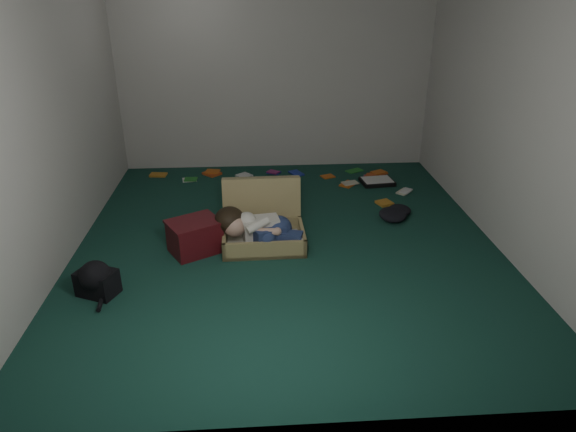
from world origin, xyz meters
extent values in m
plane|color=#153C30|center=(0.00, 0.00, 0.00)|extent=(4.50, 4.50, 0.00)
plane|color=silver|center=(0.00, 2.25, 1.30)|extent=(4.50, 0.00, 4.50)
plane|color=silver|center=(0.00, -2.25, 1.30)|extent=(4.50, 0.00, 4.50)
plane|color=silver|center=(-2.00, 0.00, 1.30)|extent=(0.00, 4.50, 4.50)
plane|color=silver|center=(2.00, 0.00, 1.30)|extent=(0.00, 4.50, 4.50)
cube|color=tan|center=(-0.23, -0.06, 0.09)|extent=(0.78, 0.57, 0.18)
cube|color=silver|center=(-0.23, -0.06, 0.04)|extent=(0.71, 0.50, 0.02)
cube|color=tan|center=(-0.23, 0.29, 0.28)|extent=(0.78, 0.25, 0.57)
cube|color=silver|center=(-0.25, -0.09, 0.19)|extent=(0.36, 0.24, 0.24)
sphere|color=tan|center=(-0.50, -0.12, 0.25)|extent=(0.21, 0.21, 0.21)
ellipsoid|color=black|center=(-0.54, -0.06, 0.29)|extent=(0.28, 0.29, 0.24)
ellipsoid|color=navy|center=(-0.08, -0.07, 0.19)|extent=(0.25, 0.29, 0.24)
cube|color=navy|center=(-0.17, -0.19, 0.17)|extent=(0.32, 0.24, 0.15)
cube|color=navy|center=(0.00, -0.20, 0.15)|extent=(0.29, 0.20, 0.12)
sphere|color=white|center=(0.10, -0.17, 0.12)|extent=(0.12, 0.12, 0.12)
sphere|color=white|center=(0.10, -0.24, 0.11)|extent=(0.11, 0.11, 0.11)
cylinder|color=tan|center=(-0.19, -0.23, 0.24)|extent=(0.20, 0.07, 0.07)
cube|color=#4A0F13|center=(-0.87, -0.13, 0.15)|extent=(0.55, 0.51, 0.29)
cube|color=#4A0F13|center=(-0.87, -0.13, 0.30)|extent=(0.57, 0.54, 0.02)
cube|color=black|center=(1.23, 1.49, 0.02)|extent=(0.42, 0.34, 0.05)
cube|color=white|center=(1.23, 1.49, 0.05)|extent=(0.38, 0.29, 0.01)
cube|color=#C67F22|center=(-1.55, 1.95, 0.01)|extent=(0.18, 0.14, 0.02)
cube|color=#CA491A|center=(-0.85, 1.95, 0.01)|extent=(0.23, 0.22, 0.02)
cube|color=white|center=(-0.44, 1.85, 0.01)|extent=(0.18, 0.21, 0.02)
cube|color=#1C2F9A|center=(0.25, 1.90, 0.01)|extent=(0.19, 0.22, 0.02)
cube|color=#D35E18|center=(0.64, 1.76, 0.01)|extent=(0.23, 0.21, 0.02)
cube|color=#227E27|center=(1.03, 1.95, 0.01)|extent=(0.19, 0.15, 0.02)
cube|color=#8D2366|center=(1.18, 1.66, 0.01)|extent=(0.23, 0.22, 0.02)
cube|color=beige|center=(1.48, 1.17, 0.01)|extent=(0.17, 0.20, 0.02)
cube|color=#C67F22|center=(1.17, 0.84, 0.01)|extent=(0.20, 0.22, 0.02)
cube|color=#CA491A|center=(1.33, 1.82, 0.01)|extent=(0.22, 0.20, 0.02)
cube|color=white|center=(-1.13, 1.76, 0.01)|extent=(0.20, 0.17, 0.02)
cube|color=#1C2F9A|center=(-0.05, 1.95, 0.01)|extent=(0.22, 0.23, 0.02)
cube|color=#D35E18|center=(0.86, 1.46, 0.01)|extent=(0.15, 0.19, 0.02)
camera|label=1|loc=(-0.29, -4.41, 2.34)|focal=32.00mm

